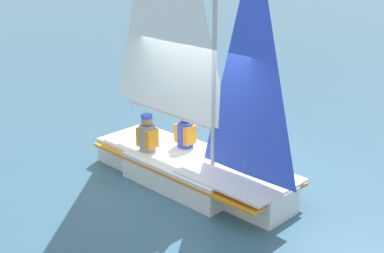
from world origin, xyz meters
TOP-DOWN VIEW (x-y plane):
  - ground_plane at (0.00, 0.00)m, footprint 260.00×260.00m
  - sailboat_main at (0.04, -0.01)m, footprint 4.17×1.92m
  - sailor_helm at (0.44, -0.37)m, footprint 0.37×0.34m
  - sailor_crew at (0.87, 0.20)m, footprint 0.37×0.34m

SIDE VIEW (x-z plane):
  - ground_plane at x=0.00m, z-range 0.00..0.00m
  - sailor_helm at x=0.44m, z-range 0.04..1.20m
  - sailor_crew at x=0.87m, z-range 0.05..1.21m
  - sailboat_main at x=0.04m, z-range -2.11..3.93m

